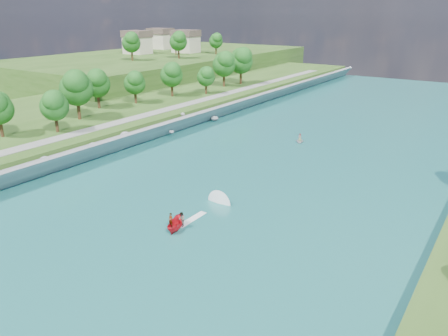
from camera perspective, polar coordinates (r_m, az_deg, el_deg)
The scene contains 10 objects.
ground at distance 52.39m, azimuth -7.97°, elevation -7.88°, with size 260.00×260.00×0.00m, color #2D5119.
river_water at distance 67.10m, azimuth 3.42°, elevation -1.29°, with size 55.00×240.00×0.10m, color #175357.
berm_west at distance 100.45m, azimuth -21.98°, elevation 5.47°, with size 45.00×240.00×3.50m, color #2D5119.
ridge_west at distance 173.39m, azimuth -7.60°, elevation 13.14°, with size 60.00×120.00×9.00m, color #2D5119.
riprap_bank at distance 81.28m, azimuth -12.84°, elevation 3.33°, with size 4.37×236.00×4.15m.
riverside_path at distance 86.37m, azimuth -15.46°, elevation 5.28°, with size 3.00×200.00×0.10m, color gray.
ridge_houses at distance 180.43m, azimuth -8.18°, elevation 16.18°, with size 29.50×29.50×8.40m.
trees_ridge at distance 155.50m, azimuth -6.90°, elevation 15.91°, with size 15.93×39.45×10.57m.
motorboat at distance 52.94m, azimuth -4.96°, elevation -6.57°, with size 3.60×18.75×2.11m.
raft at distance 86.28m, azimuth 9.86°, elevation 3.58°, with size 2.68×3.12×1.73m.
Camera 1 is at (31.68, -34.00, 24.19)m, focal length 35.00 mm.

